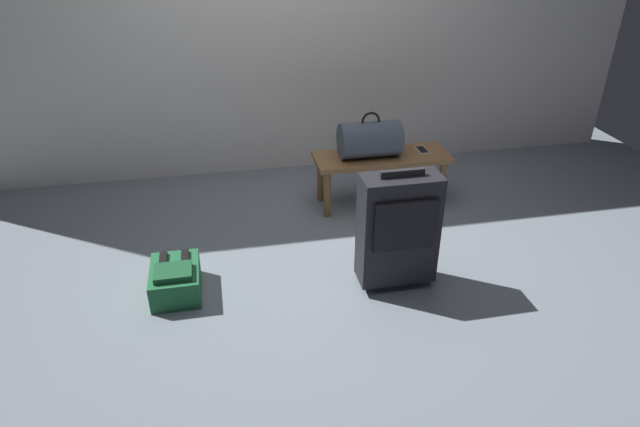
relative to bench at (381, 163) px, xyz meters
The scene contains 6 objects.
ground_plane 1.03m from the bench, 129.29° to the right, with size 6.60×6.60×0.00m, color slate.
bench is the anchor object (origin of this frame).
duffel_bag_slate 0.22m from the bench, behind, with size 0.44×0.26×0.34m.
cell_phone 0.33m from the bench, ahead, with size 0.07×0.14×0.01m.
suitcase_upright_charcoal 1.05m from the bench, 101.84° to the right, with size 0.45×0.23×0.75m.
backpack_green 1.75m from the bench, 150.22° to the right, with size 0.28×0.38×0.21m.
Camera 1 is at (-0.57, -2.83, 1.99)m, focal length 30.77 mm.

